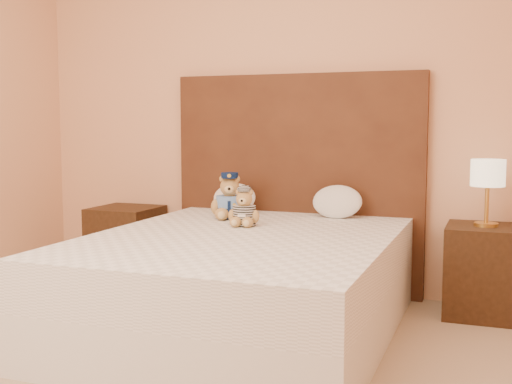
# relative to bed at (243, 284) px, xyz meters

# --- Properties ---
(bed) EXTENTS (1.60, 2.00, 0.55)m
(bed) POSITION_rel_bed_xyz_m (0.00, 0.00, 0.00)
(bed) COLOR white
(bed) RESTS_ON ground
(headboard) EXTENTS (1.75, 0.08, 1.50)m
(headboard) POSITION_rel_bed_xyz_m (0.00, 1.01, 0.47)
(headboard) COLOR #4F2A17
(headboard) RESTS_ON ground
(nightstand_left) EXTENTS (0.45, 0.45, 0.55)m
(nightstand_left) POSITION_rel_bed_xyz_m (-1.25, 0.80, -0.00)
(nightstand_left) COLOR #3A2212
(nightstand_left) RESTS_ON ground
(nightstand_right) EXTENTS (0.45, 0.45, 0.55)m
(nightstand_right) POSITION_rel_bed_xyz_m (1.25, 0.80, -0.00)
(nightstand_right) COLOR #3A2212
(nightstand_right) RESTS_ON ground
(lamp) EXTENTS (0.20, 0.20, 0.40)m
(lamp) POSITION_rel_bed_xyz_m (1.25, 0.80, 0.57)
(lamp) COLOR gold
(lamp) RESTS_ON nightstand_right
(teddy_police) EXTENTS (0.32, 0.32, 0.29)m
(teddy_police) POSITION_rel_bed_xyz_m (-0.31, 0.55, 0.42)
(teddy_police) COLOR #AC8843
(teddy_police) RESTS_ON bed
(teddy_prisoner) EXTENTS (0.22, 0.22, 0.23)m
(teddy_prisoner) POSITION_rel_bed_xyz_m (-0.11, 0.30, 0.39)
(teddy_prisoner) COLOR #AC8843
(teddy_prisoner) RESTS_ON bed
(pillow_left) EXTENTS (0.31, 0.20, 0.22)m
(pillow_left) POSITION_rel_bed_xyz_m (-0.39, 0.83, 0.38)
(pillow_left) COLOR white
(pillow_left) RESTS_ON bed
(pillow_right) EXTENTS (0.33, 0.21, 0.23)m
(pillow_right) POSITION_rel_bed_xyz_m (0.33, 0.83, 0.39)
(pillow_right) COLOR white
(pillow_right) RESTS_ON bed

